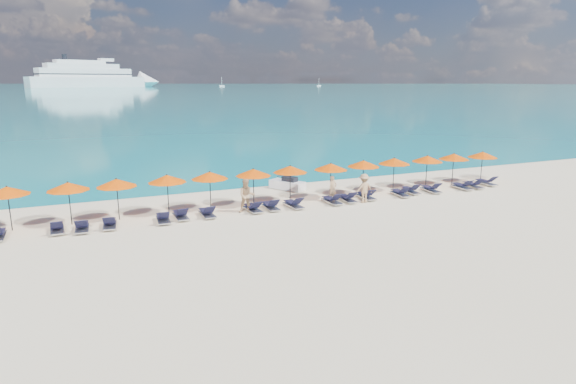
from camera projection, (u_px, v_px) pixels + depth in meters
name	position (u px, v px, depth m)	size (l,w,h in m)	color
ground	(311.00, 227.00, 24.33)	(1400.00, 1400.00, 0.00)	beige
sea	(88.00, 86.00, 616.00)	(1600.00, 1300.00, 0.01)	#1FA9B2
cruise_ship	(99.00, 77.00, 512.16)	(140.16, 68.89, 39.23)	white
sailboat_near	(222.00, 86.00, 551.95)	(5.89, 1.96, 10.80)	white
sailboat_far	(319.00, 85.00, 594.52)	(5.12, 1.71, 9.39)	white
jetski	(288.00, 184.00, 32.70)	(2.05, 2.62, 0.89)	white
beachgoer_a	(333.00, 189.00, 29.49)	(0.57, 0.37, 1.56)	tan
beachgoer_b	(247.00, 196.00, 26.85)	(0.94, 0.54, 1.93)	tan
beachgoer_c	(364.00, 188.00, 29.07)	(1.15, 0.53, 1.78)	tan
umbrella_1	(7.00, 191.00, 23.40)	(2.10, 2.10, 2.28)	black
umbrella_2	(68.00, 186.00, 24.36)	(2.10, 2.10, 2.28)	black
umbrella_3	(116.00, 183.00, 25.21)	(2.10, 2.10, 2.28)	black
umbrella_4	(167.00, 179.00, 26.27)	(2.10, 2.10, 2.28)	black
umbrella_5	(210.00, 175.00, 27.17)	(2.10, 2.10, 2.28)	black
umbrella_6	(253.00, 172.00, 28.06)	(2.10, 2.10, 2.28)	black
umbrella_7	(290.00, 169.00, 29.08)	(2.10, 2.10, 2.28)	black
umbrella_8	(331.00, 167.00, 29.92)	(2.10, 2.10, 2.28)	black
umbrella_9	(364.00, 164.00, 31.00)	(2.10, 2.10, 2.28)	black
umbrella_10	(394.00, 161.00, 31.97)	(2.10, 2.10, 2.28)	black
umbrella_11	(427.00, 159.00, 32.94)	(2.10, 2.10, 2.28)	black
umbrella_12	(454.00, 157.00, 33.88)	(2.10, 2.10, 2.28)	black
umbrella_13	(483.00, 155.00, 34.73)	(2.10, 2.10, 2.28)	black
lounger_3	(57.00, 228.00, 23.46)	(0.73, 1.74, 0.66)	silver
lounger_4	(82.00, 227.00, 23.67)	(0.69, 1.72, 0.66)	silver
lounger_5	(110.00, 223.00, 24.20)	(0.77, 1.75, 0.66)	silver
lounger_6	(163.00, 218.00, 25.14)	(0.71, 1.73, 0.66)	silver
lounger_7	(181.00, 215.00, 25.76)	(0.65, 1.71, 0.66)	silver
lounger_8	(207.00, 213.00, 26.17)	(0.67, 1.72, 0.66)	silver
lounger_9	(253.00, 208.00, 27.16)	(0.74, 1.74, 0.66)	silver
lounger_10	(271.00, 206.00, 27.61)	(0.64, 1.71, 0.66)	silver
lounger_11	(294.00, 204.00, 28.02)	(0.74, 1.74, 0.66)	silver
lounger_12	(332.00, 200.00, 28.93)	(0.65, 1.71, 0.66)	silver
lounger_13	(347.00, 198.00, 29.41)	(0.70, 1.73, 0.66)	silver
lounger_14	(366.00, 196.00, 30.04)	(0.67, 1.72, 0.66)	silver
lounger_15	(400.00, 193.00, 30.81)	(0.79, 1.75, 0.66)	silver
lounger_16	(411.00, 190.00, 31.55)	(0.73, 1.74, 0.66)	silver
lounger_17	(431.00, 189.00, 31.91)	(0.75, 1.74, 0.66)	silver
lounger_18	(462.00, 186.00, 32.76)	(0.68, 1.72, 0.66)	silver
lounger_19	(474.00, 185.00, 33.14)	(0.76, 1.75, 0.66)	silver
lounger_20	(486.00, 182.00, 34.05)	(0.62, 1.70, 0.66)	silver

